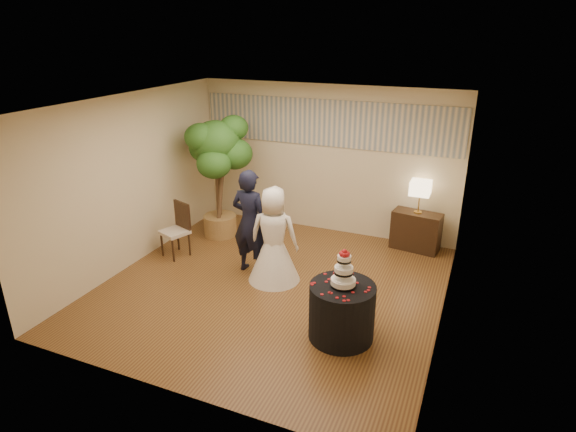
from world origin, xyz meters
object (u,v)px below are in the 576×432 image
at_px(table_lamp, 420,197).
at_px(cake_table, 342,312).
at_px(side_chair, 174,231).
at_px(ficus_tree, 218,177).
at_px(wedding_cake, 344,268).
at_px(bride, 274,235).
at_px(groom, 250,222).
at_px(console, 416,231).

bearing_deg(table_lamp, cake_table, -98.43).
xyz_separation_m(cake_table, side_chair, (-3.35, 1.16, 0.10)).
height_order(ficus_tree, side_chair, ficus_tree).
height_order(wedding_cake, side_chair, wedding_cake).
distance_m(bride, side_chair, 1.96).
height_order(groom, table_lamp, groom).
bearing_deg(wedding_cake, table_lamp, 81.57).
xyz_separation_m(groom, ficus_tree, (-1.21, 1.08, 0.30)).
bearing_deg(side_chair, wedding_cake, 1.29).
bearing_deg(ficus_tree, cake_table, -36.00).
distance_m(cake_table, wedding_cake, 0.63).
xyz_separation_m(bride, cake_table, (1.42, -1.05, -0.39)).
bearing_deg(cake_table, ficus_tree, 144.00).
bearing_deg(wedding_cake, console, 81.57).
bearing_deg(cake_table, groom, 148.24).
bearing_deg(table_lamp, bride, -133.14).
xyz_separation_m(bride, ficus_tree, (-1.67, 1.20, 0.39)).
distance_m(table_lamp, side_chair, 4.28).
relative_size(console, ficus_tree, 0.36).
bearing_deg(ficus_tree, side_chair, -103.31).
height_order(table_lamp, side_chair, table_lamp).
relative_size(ficus_tree, side_chair, 2.45).
distance_m(wedding_cake, side_chair, 3.59).
xyz_separation_m(cake_table, wedding_cake, (0.00, 0.00, 0.63)).
bearing_deg(wedding_cake, side_chair, 160.92).
relative_size(table_lamp, ficus_tree, 0.25).
height_order(bride, console, bride).
height_order(table_lamp, ficus_tree, ficus_tree).
distance_m(wedding_cake, ficus_tree, 3.83).
distance_m(groom, bride, 0.49).
distance_m(cake_table, console, 3.08).
relative_size(table_lamp, side_chair, 0.61).
bearing_deg(groom, console, -136.25).
bearing_deg(wedding_cake, groom, 148.24).
bearing_deg(ficus_tree, table_lamp, 12.73).
xyz_separation_m(bride, table_lamp, (1.87, 2.00, 0.22)).
xyz_separation_m(cake_table, ficus_tree, (-3.10, 2.25, 0.79)).
bearing_deg(console, groom, -133.40).
height_order(cake_table, wedding_cake, wedding_cake).
height_order(groom, cake_table, groom).
height_order(bride, table_lamp, bride).
bearing_deg(groom, wedding_cake, 153.14).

